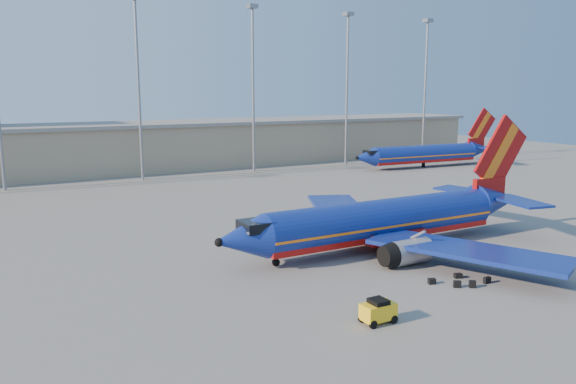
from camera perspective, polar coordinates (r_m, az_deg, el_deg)
name	(u,v)px	position (r m, az deg, el deg)	size (l,w,h in m)	color
ground	(326,241)	(54.00, 3.88, -4.99)	(220.00, 220.00, 0.00)	slate
terminal_building	(203,143)	(109.01, -8.67, 4.95)	(122.00, 16.00, 8.50)	gray
light_mast_row	(198,70)	(95.63, -9.10, 12.16)	(101.60, 1.60, 28.65)	gray
aircraft_main	(389,220)	(52.12, 10.25, -2.83)	(34.87, 33.59, 11.82)	navy
aircraft_second	(427,154)	(108.86, 13.97, 3.80)	(32.18, 12.50, 10.89)	navy
baggage_tug	(378,311)	(35.83, 9.15, -11.81)	(2.14, 1.29, 1.54)	yellow
luggage_pile	(461,281)	(44.18, 17.14, -8.63)	(4.31, 2.62, 0.53)	black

